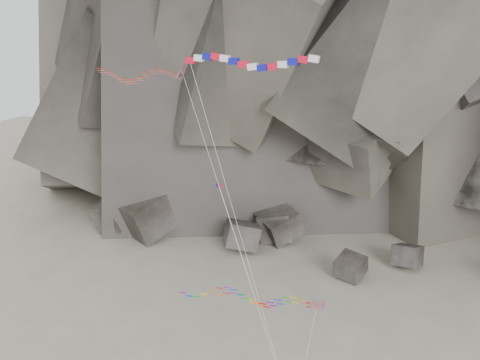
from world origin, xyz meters
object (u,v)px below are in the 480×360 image
(delta_kite, at_px, (135,75))
(pennant_kite, at_px, (232,228))
(banner_kite, at_px, (249,63))
(parafoil_kite, at_px, (243,296))

(delta_kite, relative_size, pennant_kite, 1.62)
(banner_kite, relative_size, parafoil_kite, 2.32)
(delta_kite, distance_m, parafoil_kite, 22.59)
(parafoil_kite, bearing_deg, pennant_kite, 123.26)
(delta_kite, relative_size, parafoil_kite, 2.27)
(delta_kite, bearing_deg, banner_kite, -6.42)
(parafoil_kite, height_order, pennant_kite, pennant_kite)
(parafoil_kite, distance_m, pennant_kite, 6.75)
(delta_kite, xyz_separation_m, pennant_kite, (9.76, -0.65, -13.88))
(delta_kite, distance_m, banner_kite, 11.99)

